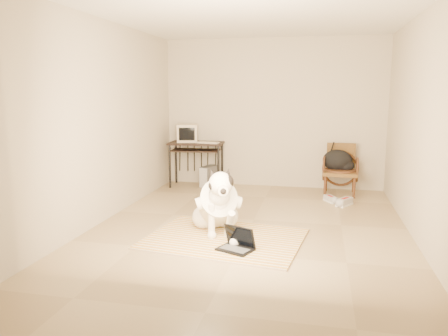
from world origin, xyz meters
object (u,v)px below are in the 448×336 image
(dog, at_px, (217,205))
(pc_tower, at_px, (209,176))
(computer_desk, at_px, (196,149))
(laptop, at_px, (237,244))
(rattan_chair, at_px, (340,169))
(backpack, at_px, (339,161))
(crt_monitor, at_px, (187,133))

(dog, bearing_deg, pc_tower, 106.53)
(dog, bearing_deg, computer_desk, 111.34)
(dog, xyz_separation_m, laptop, (0.36, -0.58, -0.27))
(rattan_chair, height_order, backpack, rattan_chair)
(laptop, distance_m, rattan_chair, 3.35)
(pc_tower, xyz_separation_m, backpack, (2.32, -0.07, 0.37))
(computer_desk, xyz_separation_m, pc_tower, (0.24, 0.02, -0.52))
(computer_desk, height_order, pc_tower, computer_desk)
(crt_monitor, xyz_separation_m, pc_tower, (0.41, -0.02, -0.79))
(pc_tower, bearing_deg, backpack, -1.63)
(rattan_chair, bearing_deg, crt_monitor, 177.80)
(pc_tower, relative_size, rattan_chair, 0.52)
(dog, bearing_deg, laptop, -58.07)
(backpack, bearing_deg, laptop, -110.97)
(dog, height_order, laptop, dog)
(crt_monitor, xyz_separation_m, rattan_chair, (2.77, -0.11, -0.55))
(dog, bearing_deg, rattan_chair, 57.87)
(rattan_chair, bearing_deg, backpack, 148.49)
(laptop, height_order, computer_desk, computer_desk)
(crt_monitor, height_order, backpack, crt_monitor)
(pc_tower, height_order, rattan_chair, rattan_chair)
(pc_tower, bearing_deg, laptop, -70.41)
(dog, distance_m, pc_tower, 2.72)
(pc_tower, bearing_deg, rattan_chair, -2.07)
(computer_desk, bearing_deg, laptop, -66.59)
(computer_desk, xyz_separation_m, rattan_chair, (2.59, -0.07, -0.27))
(laptop, distance_m, backpack, 3.37)
(laptop, bearing_deg, computer_desk, 113.41)
(pc_tower, xyz_separation_m, rattan_chair, (2.36, -0.09, 0.24))
(pc_tower, bearing_deg, computer_desk, -176.03)
(pc_tower, bearing_deg, crt_monitor, 177.02)
(computer_desk, distance_m, pc_tower, 0.57)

